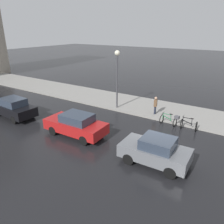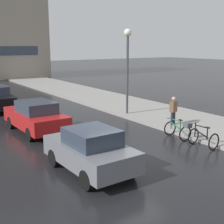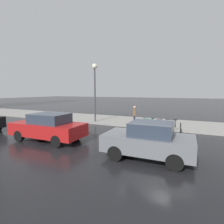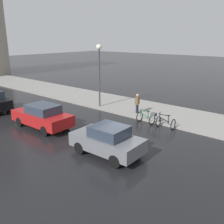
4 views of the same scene
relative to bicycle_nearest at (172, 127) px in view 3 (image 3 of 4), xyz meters
The scene contains 8 objects.
ground_plane 3.44m from the bicycle_nearest, 162.62° to the left, with size 140.00×140.00×0.00m, color black.
sidewalk_kerb 11.36m from the bicycle_nearest, 76.02° to the left, with size 4.80×60.00×0.14m, color gray.
bicycle_nearest is the anchor object (origin of this frame).
bicycle_second 1.40m from the bicycle_nearest, 89.53° to the left, with size 0.82×1.45×0.96m.
car_grey 5.38m from the bicycle_nearest, behind, with size 1.92×3.77×1.57m.
car_red 8.13m from the bicycle_nearest, 128.75° to the left, with size 1.96×4.41×1.58m.
pedestrian 3.49m from the bicycle_nearest, 66.94° to the left, with size 0.44×0.32×1.64m.
streetlamp 7.58m from the bicycle_nearest, 82.06° to the left, with size 0.46×0.46×5.25m.
Camera 3 is at (-9.28, -2.24, 2.86)m, focal length 28.00 mm.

